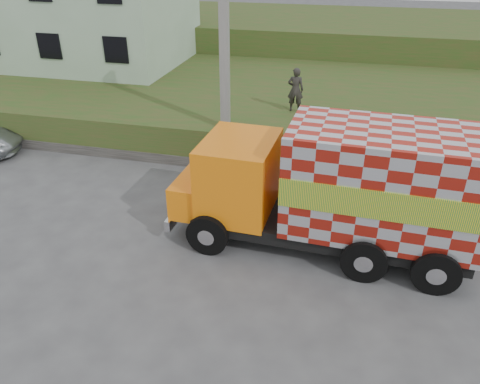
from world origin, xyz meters
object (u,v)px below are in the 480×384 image
(utility_pole, at_px, (225,57))
(cargo_truck, at_px, (339,188))
(cow, at_px, (207,206))
(pedestrian, at_px, (295,90))

(utility_pole, bearing_deg, cargo_truck, -46.13)
(cargo_truck, relative_size, cow, 5.98)
(cargo_truck, bearing_deg, cow, 177.31)
(cargo_truck, height_order, cow, cargo_truck)
(cargo_truck, distance_m, pedestrian, 7.38)
(cargo_truck, xyz_separation_m, pedestrian, (-2.17, 7.04, 0.50))
(utility_pole, distance_m, pedestrian, 3.73)
(utility_pole, xyz_separation_m, cow, (0.56, -4.24, -3.49))
(cow, bearing_deg, utility_pole, 106.97)
(cargo_truck, distance_m, cow, 4.07)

